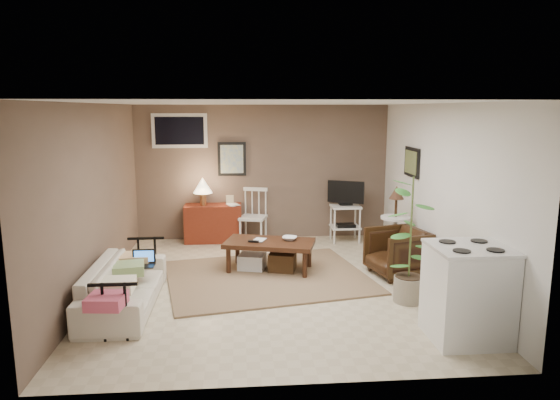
{
  "coord_description": "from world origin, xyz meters",
  "views": [
    {
      "loc": [
        -0.41,
        -6.39,
        2.33
      ],
      "look_at": [
        0.14,
        0.35,
        1.09
      ],
      "focal_mm": 32.0,
      "sensor_mm": 36.0,
      "label": 1
    }
  ],
  "objects": [
    {
      "name": "laptop",
      "position": [
        -1.62,
        -0.32,
        0.47
      ],
      "size": [
        0.28,
        0.21,
        0.19
      ],
      "color": "black",
      "rests_on": "sofa"
    },
    {
      "name": "book_table",
      "position": [
        -0.22,
        0.61,
        0.56
      ],
      "size": [
        0.16,
        0.07,
        0.22
      ],
      "primitive_type": "imported",
      "rotation": [
        0.0,
        0.0,
        -0.38
      ],
      "color": "#3C1F10",
      "rests_on": "coffee_table"
    },
    {
      "name": "coffee_table",
      "position": [
        -0.01,
        0.55,
        0.27
      ],
      "size": [
        1.39,
        0.96,
        0.48
      ],
      "color": "#3C1F10",
      "rests_on": "floor"
    },
    {
      "name": "art_back",
      "position": [
        -0.55,
        2.48,
        1.45
      ],
      "size": [
        0.5,
        0.03,
        0.6
      ],
      "primitive_type": "cube",
      "color": "black"
    },
    {
      "name": "rug",
      "position": [
        -0.05,
        0.27,
        0.01
      ],
      "size": [
        3.07,
        2.64,
        0.03
      ],
      "primitive_type": "cube",
      "rotation": [
        0.0,
        0.0,
        0.19
      ],
      "color": "#7F6449",
      "rests_on": "floor"
    },
    {
      "name": "sofa_end_rails",
      "position": [
        -1.69,
        -0.64,
        0.31
      ],
      "size": [
        0.5,
        1.84,
        0.62
      ],
      "primitive_type": null,
      "color": "black",
      "rests_on": "floor"
    },
    {
      "name": "sofa_pillows",
      "position": [
        -1.76,
        -0.85,
        0.44
      ],
      "size": [
        0.35,
        1.75,
        0.12
      ],
      "primitive_type": null,
      "color": "#F6EFCC",
      "rests_on": "sofa"
    },
    {
      "name": "red_console",
      "position": [
        -0.91,
        2.29,
        0.4
      ],
      "size": [
        0.99,
        0.44,
        1.15
      ],
      "color": "maroon",
      "rests_on": "floor"
    },
    {
      "name": "side_table",
      "position": [
        1.93,
        0.82,
        0.74
      ],
      "size": [
        0.45,
        0.45,
        1.19
      ],
      "color": "silver",
      "rests_on": "floor"
    },
    {
      "name": "potted_plant",
      "position": [
        1.62,
        -0.74,
        0.83
      ],
      "size": [
        0.39,
        0.39,
        1.57
      ],
      "color": "gray",
      "rests_on": "floor"
    },
    {
      "name": "armchair",
      "position": [
        1.79,
        0.24,
        0.37
      ],
      "size": [
        0.83,
        0.86,
        0.74
      ],
      "primitive_type": "imported",
      "rotation": [
        0.0,
        0.0,
        -1.32
      ],
      "color": "black",
      "rests_on": "floor"
    },
    {
      "name": "bowl",
      "position": [
        0.29,
        0.58,
        0.56
      ],
      "size": [
        0.22,
        0.11,
        0.21
      ],
      "primitive_type": "imported",
      "rotation": [
        0.0,
        0.0,
        -0.3
      ],
      "color": "#3C1F10",
      "rests_on": "coffee_table"
    },
    {
      "name": "stove",
      "position": [
        1.87,
        -1.77,
        0.49
      ],
      "size": [
        0.76,
        0.71,
        0.99
      ],
      "color": "white",
      "rests_on": "floor"
    },
    {
      "name": "art_right",
      "position": [
        2.23,
        1.05,
        1.52
      ],
      "size": [
        0.03,
        0.6,
        0.45
      ],
      "primitive_type": "cube",
      "color": "black"
    },
    {
      "name": "book_console",
      "position": [
        -0.62,
        2.17,
        0.78
      ],
      "size": [
        0.17,
        0.09,
        0.24
      ],
      "primitive_type": "imported",
      "rotation": [
        0.0,
        0.0,
        0.41
      ],
      "color": "#3C1F10",
      "rests_on": "red_console"
    },
    {
      "name": "floor",
      "position": [
        0.0,
        0.0,
        0.0
      ],
      "size": [
        5.0,
        5.0,
        0.0
      ],
      "primitive_type": "plane",
      "color": "#C1B293",
      "rests_on": "ground"
    },
    {
      "name": "window",
      "position": [
        -1.45,
        2.48,
        1.95
      ],
      "size": [
        0.96,
        0.03,
        0.6
      ],
      "primitive_type": "cube",
      "color": "silver"
    },
    {
      "name": "spindle_chair",
      "position": [
        -0.19,
        2.15,
        0.45
      ],
      "size": [
        0.53,
        0.53,
        0.96
      ],
      "color": "silver",
      "rests_on": "floor"
    },
    {
      "name": "sofa",
      "position": [
        -1.8,
        -0.64,
        0.36
      ],
      "size": [
        0.54,
        1.84,
        0.72
      ],
      "primitive_type": "imported",
      "rotation": [
        0.0,
        0.0,
        1.57
      ],
      "color": "beige",
      "rests_on": "floor"
    },
    {
      "name": "tv_stand",
      "position": [
        1.44,
        2.11,
        0.57
      ],
      "size": [
        0.6,
        0.42,
        1.08
      ],
      "color": "silver",
      "rests_on": "floor"
    }
  ]
}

